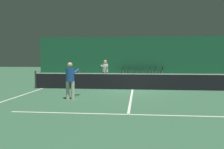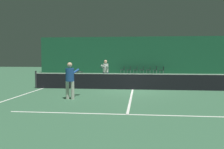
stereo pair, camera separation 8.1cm
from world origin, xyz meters
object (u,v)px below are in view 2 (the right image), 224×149
(player_near, at_px, (70,78))
(player_far, at_px, (105,70))
(courtside_chair_1, at_px, (130,69))
(courtside_chair_5, at_px, (156,69))
(courtside_chair_6, at_px, (162,69))
(courtside_chair_4, at_px, (149,69))
(courtside_chair_2, at_px, (136,69))
(courtside_chair_0, at_px, (123,69))
(courtside_chair_3, at_px, (143,69))
(tennis_net, at_px, (133,81))

(player_near, relative_size, player_far, 0.99)
(courtside_chair_1, bearing_deg, courtside_chair_5, 90.00)
(courtside_chair_6, bearing_deg, courtside_chair_1, -90.00)
(courtside_chair_1, distance_m, courtside_chair_4, 2.23)
(courtside_chair_2, bearing_deg, courtside_chair_5, 90.00)
(courtside_chair_0, bearing_deg, courtside_chair_6, 90.00)
(player_far, relative_size, courtside_chair_3, 2.03)
(player_far, xyz_separation_m, courtside_chair_4, (3.45, 11.45, -0.51))
(courtside_chair_5, bearing_deg, courtside_chair_3, -90.00)
(player_near, relative_size, courtside_chair_3, 2.00)
(courtside_chair_3, height_order, courtside_chair_5, same)
(courtside_chair_2, bearing_deg, courtside_chair_0, -90.00)
(tennis_net, height_order, courtside_chair_1, tennis_net)
(player_near, bearing_deg, courtside_chair_0, 9.30)
(courtside_chair_2, xyz_separation_m, courtside_chair_3, (0.74, 0.00, 0.00))
(courtside_chair_1, height_order, courtside_chair_2, same)
(courtside_chair_4, height_order, courtside_chair_5, same)
(courtside_chair_1, distance_m, courtside_chair_6, 3.71)
(player_far, bearing_deg, tennis_net, 42.18)
(courtside_chair_4, bearing_deg, courtside_chair_1, -90.00)
(courtside_chair_0, relative_size, courtside_chair_5, 1.00)
(courtside_chair_1, bearing_deg, player_far, -6.10)
(courtside_chair_2, distance_m, courtside_chair_4, 1.48)
(tennis_net, relative_size, courtside_chair_2, 14.29)
(courtside_chair_0, relative_size, courtside_chair_4, 1.00)
(courtside_chair_0, distance_m, courtside_chair_6, 4.45)
(player_near, height_order, courtside_chair_1, player_near)
(courtside_chair_0, distance_m, courtside_chair_1, 0.74)
(courtside_chair_6, bearing_deg, courtside_chair_4, -90.00)
(tennis_net, height_order, courtside_chair_5, tennis_net)
(player_near, xyz_separation_m, courtside_chair_3, (3.47, 17.66, -0.50))
(courtside_chair_1, xyz_separation_m, courtside_chair_4, (2.23, 0.00, 0.00))
(courtside_chair_3, height_order, courtside_chair_6, same)
(courtside_chair_1, height_order, courtside_chair_6, same)
(courtside_chair_5, relative_size, courtside_chair_6, 1.00)
(courtside_chair_0, bearing_deg, player_near, -4.03)
(player_far, bearing_deg, courtside_chair_3, 171.52)
(courtside_chair_2, height_order, courtside_chair_6, same)
(player_near, height_order, courtside_chair_0, player_near)
(tennis_net, bearing_deg, courtside_chair_0, 96.09)
(tennis_net, relative_size, courtside_chair_4, 14.29)
(player_far, xyz_separation_m, courtside_chair_6, (4.93, 11.45, -0.51))
(player_near, bearing_deg, courtside_chair_4, -0.09)
(courtside_chair_2, distance_m, courtside_chair_6, 2.97)
(courtside_chair_2, bearing_deg, courtside_chair_4, 90.00)
(player_near, bearing_deg, courtside_chair_3, 2.21)
(tennis_net, relative_size, courtside_chair_0, 14.29)
(courtside_chair_2, height_order, courtside_chair_3, same)
(courtside_chair_4, distance_m, courtside_chair_6, 1.48)
(player_near, distance_m, courtside_chair_1, 17.78)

